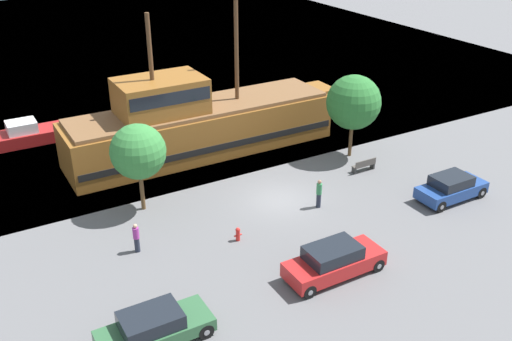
{
  "coord_description": "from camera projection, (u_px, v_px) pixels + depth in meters",
  "views": [
    {
      "loc": [
        -15.85,
        -24.81,
        16.51
      ],
      "look_at": [
        -0.47,
        2.0,
        1.2
      ],
      "focal_mm": 40.0,
      "sensor_mm": 36.0,
      "label": 1
    }
  ],
  "objects": [
    {
      "name": "ground_plane",
      "position": [
        280.0,
        200.0,
        33.68
      ],
      "size": [
        160.0,
        160.0,
        0.0
      ],
      "primitive_type": "plane",
      "color": "#5B5B5E"
    },
    {
      "name": "water_surface",
      "position": [
        84.0,
        43.0,
        67.88
      ],
      "size": [
        80.0,
        80.0,
        0.0
      ],
      "primitive_type": "plane",
      "color": "teal",
      "rests_on": "ground"
    },
    {
      "name": "pirate_ship",
      "position": [
        198.0,
        123.0,
        38.97
      ],
      "size": [
        19.96,
        4.68,
        10.98
      ],
      "color": "brown",
      "rests_on": "water_surface"
    },
    {
      "name": "moored_boat_dockside",
      "position": [
        28.0,
        134.0,
        41.06
      ],
      "size": [
        5.02,
        2.18,
        1.66
      ],
      "color": "maroon",
      "rests_on": "water_surface"
    },
    {
      "name": "parked_car_curb_front",
      "position": [
        154.0,
        327.0,
        22.84
      ],
      "size": [
        4.63,
        1.93,
        1.46
      ],
      "color": "#2D5B38",
      "rests_on": "ground_plane"
    },
    {
      "name": "parked_car_curb_mid",
      "position": [
        334.0,
        261.0,
        26.79
      ],
      "size": [
        4.92,
        1.89,
        1.63
      ],
      "color": "#B21E1E",
      "rests_on": "ground_plane"
    },
    {
      "name": "parked_car_curb_rear",
      "position": [
        451.0,
        188.0,
        33.46
      ],
      "size": [
        4.31,
        1.88,
        1.54
      ],
      "color": "navy",
      "rests_on": "ground_plane"
    },
    {
      "name": "fire_hydrant",
      "position": [
        238.0,
        234.0,
        29.63
      ],
      "size": [
        0.42,
        0.25,
        0.76
      ],
      "color": "red",
      "rests_on": "ground_plane"
    },
    {
      "name": "bench_promenade_east",
      "position": [
        364.0,
        165.0,
        36.91
      ],
      "size": [
        1.64,
        0.45,
        0.85
      ],
      "color": "#4C4742",
      "rests_on": "ground_plane"
    },
    {
      "name": "pedestrian_walking_near",
      "position": [
        319.0,
        193.0,
        32.55
      ],
      "size": [
        0.32,
        0.32,
        1.75
      ],
      "color": "#232838",
      "rests_on": "ground_plane"
    },
    {
      "name": "pedestrian_walking_far",
      "position": [
        136.0,
        238.0,
        28.56
      ],
      "size": [
        0.32,
        0.32,
        1.6
      ],
      "color": "#232838",
      "rests_on": "ground_plane"
    },
    {
      "name": "tree_row_east",
      "position": [
        138.0,
        152.0,
        31.16
      ],
      "size": [
        3.1,
        3.1,
        5.16
      ],
      "color": "brown",
      "rests_on": "ground_plane"
    },
    {
      "name": "tree_row_mideast",
      "position": [
        354.0,
        102.0,
        37.6
      ],
      "size": [
        3.64,
        3.64,
        5.68
      ],
      "color": "brown",
      "rests_on": "ground_plane"
    }
  ]
}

